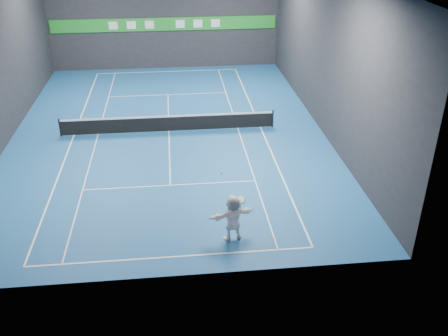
{
  "coord_description": "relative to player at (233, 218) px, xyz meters",
  "views": [
    {
      "loc": [
        0.33,
        -27.19,
        11.93
      ],
      "look_at": [
        2.44,
        -7.73,
        1.5
      ],
      "focal_mm": 40.0,
      "sensor_mm": 36.0,
      "label": 1
    }
  ],
  "objects": [
    {
      "name": "service_line_near",
      "position": [
        -2.44,
        4.56,
        -1.0
      ],
      "size": [
        8.23,
        0.06,
        0.01
      ],
      "primitive_type": "cube",
      "color": "white",
      "rests_on": "ground"
    },
    {
      "name": "wall_right",
      "position": [
        6.56,
        10.96,
        3.5
      ],
      "size": [
        0.1,
        26.0,
        9.0
      ],
      "primitive_type": "cube",
      "color": "#252527",
      "rests_on": "ground"
    },
    {
      "name": "sideline_singles_right",
      "position": [
        1.67,
        10.96,
        -1.0
      ],
      "size": [
        0.06,
        23.78,
        0.01
      ],
      "primitive_type": "cube",
      "color": "white",
      "rests_on": "ground"
    },
    {
      "name": "sideline_doubles_right",
      "position": [
        3.05,
        10.96,
        -1.0
      ],
      "size": [
        0.08,
        23.78,
        0.01
      ],
      "primitive_type": "cube",
      "color": "white",
      "rests_on": "ground"
    },
    {
      "name": "wall_front",
      "position": [
        -2.44,
        -2.04,
        3.5
      ],
      "size": [
        18.0,
        0.1,
        9.0
      ],
      "primitive_type": "cube",
      "color": "#252527",
      "rests_on": "ground"
    },
    {
      "name": "sideline_singles_left",
      "position": [
        -6.55,
        10.96,
        -1.0
      ],
      "size": [
        0.06,
        23.78,
        0.01
      ],
      "primitive_type": "cube",
      "color": "white",
      "rests_on": "ground"
    },
    {
      "name": "service_line_far",
      "position": [
        -2.44,
        17.36,
        -1.0
      ],
      "size": [
        8.23,
        0.06,
        0.01
      ],
      "primitive_type": "cube",
      "color": "white",
      "rests_on": "ground"
    },
    {
      "name": "ground",
      "position": [
        -2.44,
        10.96,
        -1.0
      ],
      "size": [
        26.0,
        26.0,
        0.0
      ],
      "primitive_type": "plane",
      "color": "#195189",
      "rests_on": "ground"
    },
    {
      "name": "wall_back",
      "position": [
        -2.44,
        23.96,
        3.5
      ],
      "size": [
        18.0,
        0.1,
        9.0
      ],
      "primitive_type": "cube",
      "color": "#252527",
      "rests_on": "ground"
    },
    {
      "name": "tennis_ball",
      "position": [
        -0.44,
        0.09,
        1.97
      ],
      "size": [
        0.07,
        0.07,
        0.07
      ],
      "primitive_type": "sphere",
      "color": "#DAEE27",
      "rests_on": "player"
    },
    {
      "name": "baseline_near",
      "position": [
        -2.44,
        -0.93,
        -1.0
      ],
      "size": [
        10.98,
        0.08,
        0.01
      ],
      "primitive_type": "cube",
      "color": "white",
      "rests_on": "ground"
    },
    {
      "name": "sponsor_banner",
      "position": [
        -2.44,
        23.89,
        2.5
      ],
      "size": [
        17.64,
        0.11,
        1.0
      ],
      "color": "green",
      "rests_on": "wall_back"
    },
    {
      "name": "baseline_far",
      "position": [
        -2.44,
        22.85,
        -1.0
      ],
      "size": [
        10.98,
        0.08,
        0.01
      ],
      "primitive_type": "cube",
      "color": "white",
      "rests_on": "ground"
    },
    {
      "name": "center_service_line",
      "position": [
        -2.44,
        10.96,
        -1.0
      ],
      "size": [
        0.06,
        12.8,
        0.01
      ],
      "primitive_type": "cube",
      "color": "white",
      "rests_on": "ground"
    },
    {
      "name": "sideline_doubles_left",
      "position": [
        -7.93,
        10.96,
        -1.0
      ],
      "size": [
        0.08,
        23.78,
        0.01
      ],
      "primitive_type": "cube",
      "color": "white",
      "rests_on": "ground"
    },
    {
      "name": "tennis_racket",
      "position": [
        0.34,
        0.05,
        0.68
      ],
      "size": [
        0.44,
        0.39,
        0.64
      ],
      "color": "red",
      "rests_on": "player"
    },
    {
      "name": "player",
      "position": [
        0.0,
        0.0,
        0.0
      ],
      "size": [
        1.94,
        1.06,
        2.0
      ],
      "primitive_type": "imported",
      "rotation": [
        0.0,
        0.0,
        3.41
      ],
      "color": "white",
      "rests_on": "ground"
    },
    {
      "name": "tennis_net",
      "position": [
        -2.44,
        10.96,
        -0.46
      ],
      "size": [
        12.5,
        0.1,
        1.07
      ],
      "color": "black",
      "rests_on": "ground"
    }
  ]
}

